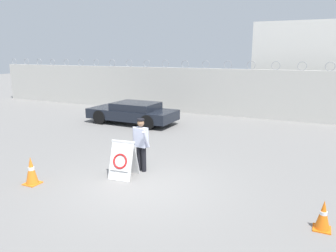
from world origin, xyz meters
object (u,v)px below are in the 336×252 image
(barricade_sign, at_px, (123,159))
(parked_car_front_coupe, at_px, (133,112))
(traffic_cone_near, at_px, (31,171))
(traffic_cone_mid, at_px, (323,215))
(security_guard, at_px, (141,143))

(barricade_sign, relative_size, parked_car_front_coupe, 0.24)
(traffic_cone_near, xyz_separation_m, traffic_cone_mid, (7.41, 0.76, -0.07))
(barricade_sign, height_order, traffic_cone_near, barricade_sign)
(traffic_cone_mid, bearing_deg, parked_car_front_coupe, 140.61)
(traffic_cone_near, bearing_deg, barricade_sign, 36.54)
(traffic_cone_mid, relative_size, parked_car_front_coupe, 0.14)
(barricade_sign, relative_size, security_guard, 0.67)
(security_guard, xyz_separation_m, traffic_cone_mid, (5.14, -1.45, -0.59))
(barricade_sign, xyz_separation_m, parked_car_front_coupe, (-3.59, 6.59, 0.04))
(security_guard, xyz_separation_m, traffic_cone_near, (-2.27, -2.21, -0.52))
(barricade_sign, xyz_separation_m, traffic_cone_near, (-2.05, -1.52, -0.16))
(traffic_cone_near, bearing_deg, traffic_cone_mid, 5.87)
(security_guard, bearing_deg, traffic_cone_mid, -10.10)
(barricade_sign, xyz_separation_m, security_guard, (0.22, 0.69, 0.36))
(barricade_sign, distance_m, traffic_cone_near, 2.55)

